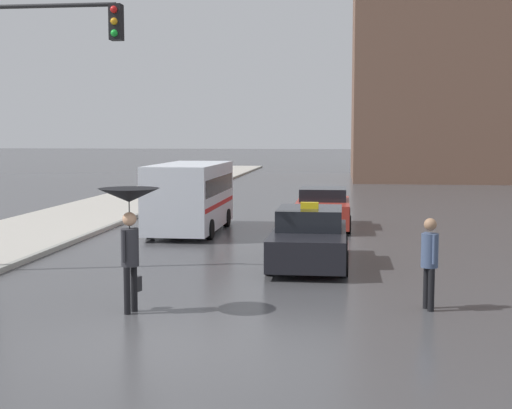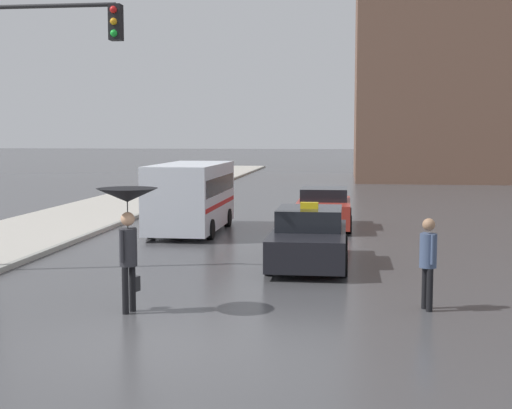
% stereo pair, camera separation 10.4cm
% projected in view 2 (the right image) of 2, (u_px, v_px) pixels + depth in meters
% --- Properties ---
extents(ground_plane, '(300.00, 300.00, 0.00)m').
position_uv_depth(ground_plane, '(148.00, 347.00, 10.88)').
color(ground_plane, '#424244').
extents(taxi, '(1.91, 4.36, 1.57)m').
position_uv_depth(taxi, '(309.00, 239.00, 17.71)').
color(taxi, black).
rests_on(taxi, ground_plane).
extents(sedan_red, '(1.91, 4.06, 1.39)m').
position_uv_depth(sedan_red, '(324.00, 209.00, 24.67)').
color(sedan_red, '#A52D23').
rests_on(sedan_red, ground_plane).
extents(ambulance_van, '(2.13, 5.26, 2.28)m').
position_uv_depth(ambulance_van, '(191.00, 194.00, 23.63)').
color(ambulance_van, silver).
rests_on(ambulance_van, ground_plane).
extents(pedestrian_with_umbrella, '(1.10, 1.10, 2.28)m').
position_uv_depth(pedestrian_with_umbrella, '(128.00, 212.00, 12.82)').
color(pedestrian_with_umbrella, black).
rests_on(pedestrian_with_umbrella, ground_plane).
extents(pedestrian_man, '(0.39, 0.46, 1.71)m').
position_uv_depth(pedestrian_man, '(428.00, 256.00, 13.09)').
color(pedestrian_man, black).
rests_on(pedestrian_man, ground_plane).
extents(traffic_light, '(3.38, 0.38, 6.46)m').
position_uv_depth(traffic_light, '(36.00, 83.00, 16.45)').
color(traffic_light, black).
rests_on(traffic_light, ground_plane).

